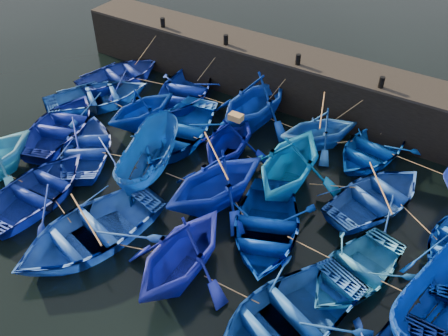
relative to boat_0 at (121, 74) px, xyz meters
The scene contains 32 objects.
ground 11.71m from the boat_0, 37.89° to the right, with size 120.00×120.00×0.00m, color black.
quay_wall 9.84m from the boat_0, 19.75° to the left, with size 26.00×2.50×2.50m, color black.
quay_top 10.02m from the boat_0, 19.75° to the left, with size 26.00×2.50×0.12m, color black.
bollard_0 3.60m from the boat_0, 62.96° to the left, with size 0.24×0.24×0.50m, color black.
bollard_1 6.23m from the boat_0, 24.78° to the left, with size 0.24×0.24×0.50m, color black.
bollard_2 9.83m from the boat_0, 14.66° to the left, with size 0.24×0.24×0.50m, color black.
bollard_3 13.66m from the boat_0, 10.34° to the left, with size 0.24×0.24×0.50m, color black.
boat_0 is the anchor object (origin of this frame).
boat_1 3.98m from the boat_0, ahead, with size 3.75×5.25×1.09m, color #0B2497.
boat_2 8.17m from the boat_0, ahead, with size 4.23×4.90×2.58m, color navy.
boat_3 11.50m from the boat_0, ahead, with size 3.19×3.69×1.94m, color #164CA5.
boat_4 13.83m from the boat_0, ahead, with size 3.34×4.67×0.97m, color #033898.
boat_6 2.47m from the boat_0, 75.57° to the right, with size 3.71×5.18×1.08m, color #184BAC.
boat_7 4.57m from the boat_0, 34.62° to the right, with size 3.27×3.79×1.99m, color #00258B.
boat_8 6.50m from the boat_0, 24.70° to the right, with size 3.99×5.57×1.16m, color #0541C2.
boat_9 9.03m from the boat_0, 16.78° to the right, with size 3.57×4.14×2.18m, color #000A78.
boat_10 12.01m from the boat_0, 13.67° to the right, with size 4.19×4.86×2.56m, color #0762B1.
boat_11 15.23m from the boat_0, ahead, with size 3.42×4.78×0.99m, color navy.
boat_13 5.36m from the boat_0, 78.38° to the right, with size 3.70×5.18×1.07m, color navy.
boat_14 6.62m from the boat_0, 60.62° to the right, with size 3.33×4.65×0.97m, color #1A3BB1.
boat_15 8.38m from the boat_0, 40.04° to the right, with size 1.82×4.84×1.87m, color navy.
boat_16 11.12m from the boat_0, 28.68° to the right, with size 3.98×4.62×2.43m, color #071E9F.
boat_17 13.55m from the boat_0, 25.65° to the right, with size 3.65×5.10×1.06m, color #002997.
boat_18 16.77m from the boat_0, 20.92° to the right, with size 3.12×4.36×0.90m, color #1D66A7.
boat_19 19.37m from the boat_0, 18.13° to the right, with size 1.99×5.29×2.04m, color navy.
boat_21 9.67m from the boat_0, 67.50° to the right, with size 3.61×5.05×1.05m, color navy.
boat_22 11.83m from the boat_0, 53.50° to the right, with size 4.13×5.77×1.20m, color blue.
boat_23 13.96m from the boat_0, 39.71° to the right, with size 3.87×4.49×2.36m, color #111BA1.
boat_24 17.06m from the boat_0, 31.33° to the right, with size 3.95×5.52×1.15m, color navy.
wooden_crate 9.47m from the boat_0, 16.24° to the right, with size 0.57×0.38×0.27m, color olive.
mooring_ropes 9.93m from the boat_0, 12.25° to the right, with size 18.43×11.87×2.10m.
loose_oars 11.66m from the boat_0, 20.86° to the right, with size 10.31×11.96×1.50m.
Camera 1 is at (8.58, -10.17, 13.51)m, focal length 40.00 mm.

